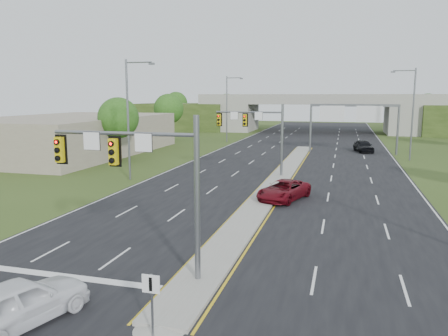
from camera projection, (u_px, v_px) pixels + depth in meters
ground at (198, 282)px, 18.36m from camera, size 240.00×240.00×0.00m
road at (293, 162)px, 51.65m from camera, size 24.00×160.00×0.02m
median at (278, 180)px, 40.23m from camera, size 2.00×54.00×0.16m
median_nose at (159, 328)px, 14.54m from camera, size 2.00×2.00×0.16m
lane_markings at (281, 170)px, 46.02m from camera, size 23.72×160.00×0.01m
signal_mast_near at (145, 170)px, 18.11m from camera, size 6.62×0.60×7.00m
signal_mast_far at (259, 128)px, 41.89m from camera, size 6.62×0.60×7.00m
keep_right_sign at (151, 295)px, 13.81m from camera, size 0.60×0.13×2.20m
sign_gantry at (352, 115)px, 58.49m from camera, size 11.58×0.44×6.67m
overpass at (317, 116)px, 93.88m from camera, size 80.00×14.00×8.10m
lightpole_l_mid at (130, 114)px, 39.87m from camera, size 2.85×0.25×11.00m
lightpole_l_far at (228, 106)px, 73.16m from camera, size 2.85×0.25×11.00m
lightpole_r_far at (411, 110)px, 51.94m from camera, size 2.85×0.25×11.00m
tree_l_near at (118, 118)px, 51.28m from camera, size 4.80×4.80×7.60m
tree_l_mid at (169, 109)px, 76.06m from camera, size 5.20×5.20×8.12m
tree_back_a at (176, 103)px, 116.77m from camera, size 6.00×6.00×8.85m
tree_back_b at (227, 105)px, 113.16m from camera, size 5.60×5.60×8.32m
tree_back_c at (427, 106)px, 100.61m from camera, size 5.60×5.60×8.32m
commercial_building at (71, 135)px, 59.09m from camera, size 18.00×30.00×5.00m
car_white at (19, 302)px, 14.77m from camera, size 3.32×5.24×1.66m
car_far_a at (284, 190)px, 32.74m from camera, size 4.01×5.79×1.47m
car_far_c at (364, 146)px, 60.76m from camera, size 3.01×5.22×1.67m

